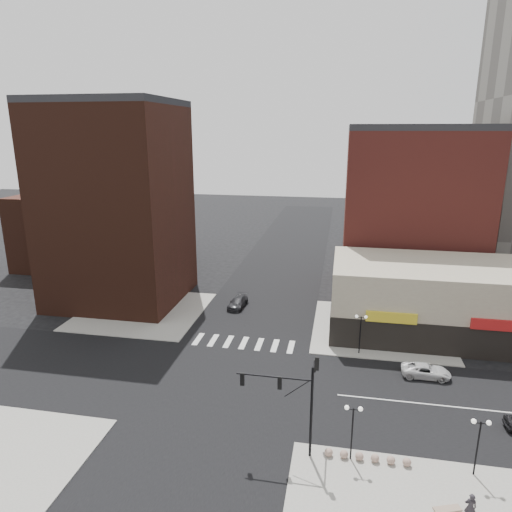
# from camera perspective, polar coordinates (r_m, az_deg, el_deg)

# --- Properties ---
(ground) EXTENTS (240.00, 240.00, 0.00)m
(ground) POSITION_cam_1_polar(r_m,az_deg,el_deg) (42.89, -3.83, -15.61)
(ground) COLOR black
(ground) RESTS_ON ground
(road_ew) EXTENTS (200.00, 14.00, 0.02)m
(road_ew) POSITION_cam_1_polar(r_m,az_deg,el_deg) (42.89, -3.83, -15.60)
(road_ew) COLOR black
(road_ew) RESTS_ON ground
(road_ns) EXTENTS (14.00, 200.00, 0.02)m
(road_ns) POSITION_cam_1_polar(r_m,az_deg,el_deg) (42.89, -3.83, -15.59)
(road_ns) COLOR black
(road_ns) RESTS_ON ground
(sidewalk_nw) EXTENTS (15.00, 15.00, 0.12)m
(sidewalk_nw) POSITION_cam_1_polar(r_m,az_deg,el_deg) (59.69, -13.95, -6.68)
(sidewalk_nw) COLOR gray
(sidewalk_nw) RESTS_ON ground
(sidewalk_ne) EXTENTS (15.00, 15.00, 0.12)m
(sidewalk_ne) POSITION_cam_1_polar(r_m,az_deg,el_deg) (54.86, 15.18, -8.80)
(sidewalk_ne) COLOR gray
(sidewalk_ne) RESTS_ON ground
(building_nw) EXTENTS (16.00, 15.00, 25.00)m
(building_nw) POSITION_cam_1_polar(r_m,az_deg,el_deg) (61.81, -16.99, 5.87)
(building_nw) COLOR #3A1C12
(building_nw) RESTS_ON ground
(building_nw_low) EXTENTS (20.00, 18.00, 12.00)m
(building_nw_low) POSITION_cam_1_polar(r_m,az_deg,el_deg) (82.54, -19.75, 3.32)
(building_nw_low) COLOR #3A1C12
(building_nw_low) RESTS_ON ground
(building_ne_midrise) EXTENTS (18.00, 15.00, 22.00)m
(building_ne_midrise) POSITION_cam_1_polar(r_m,az_deg,el_deg) (66.59, 18.84, 5.06)
(building_ne_midrise) COLOR maroon
(building_ne_midrise) RESTS_ON ground
(building_ne_row) EXTENTS (24.20, 12.20, 8.00)m
(building_ne_row) POSITION_cam_1_polar(r_m,az_deg,el_deg) (55.08, 22.16, -5.69)
(building_ne_row) COLOR #B4AB8F
(building_ne_row) RESTS_ON ground
(traffic_signal) EXTENTS (5.59, 3.09, 7.77)m
(traffic_signal) POSITION_cam_1_polar(r_m,az_deg,el_deg) (32.63, 5.30, -16.34)
(traffic_signal) COLOR black
(traffic_signal) RESTS_ON ground
(street_lamp_se_a) EXTENTS (1.22, 0.32, 4.16)m
(street_lamp_se_a) POSITION_cam_1_polar(r_m,az_deg,el_deg) (33.35, 12.02, -19.30)
(street_lamp_se_a) COLOR black
(street_lamp_se_a) RESTS_ON sidewalk_se
(street_lamp_se_b) EXTENTS (1.22, 0.32, 4.16)m
(street_lamp_se_b) POSITION_cam_1_polar(r_m,az_deg,el_deg) (34.63, 26.16, -19.26)
(street_lamp_se_b) COLOR black
(street_lamp_se_b) RESTS_ON sidewalk_se
(street_lamp_ne) EXTENTS (1.22, 0.32, 4.16)m
(street_lamp_ne) POSITION_cam_1_polar(r_m,az_deg,el_deg) (47.45, 12.96, -8.32)
(street_lamp_ne) COLOR black
(street_lamp_ne) RESTS_ON sidewalk_ne
(bollard_row) EXTENTS (5.83, 0.58, 0.58)m
(bollard_row) POSITION_cam_1_polar(r_m,az_deg,el_deg) (35.13, 13.73, -23.23)
(bollard_row) COLOR gray
(bollard_row) RESTS_ON sidewalk_se
(white_suv) EXTENTS (4.42, 2.07, 1.22)m
(white_suv) POSITION_cam_1_polar(r_m,az_deg,el_deg) (46.25, 20.48, -13.30)
(white_suv) COLOR silver
(white_suv) RESTS_ON ground
(dark_sedan_north) EXTENTS (2.17, 4.63, 1.31)m
(dark_sedan_north) POSITION_cam_1_polar(r_m,az_deg,el_deg) (59.14, -2.29, -5.80)
(dark_sedan_north) COLOR black
(dark_sedan_north) RESTS_ON ground
(pedestrian) EXTENTS (0.70, 0.48, 1.83)m
(pedestrian) POSITION_cam_1_polar(r_m,az_deg,el_deg) (32.64, 25.22, -26.52)
(pedestrian) COLOR #272429
(pedestrian) RESTS_ON sidewalk_se
(stone_bench) EXTENTS (1.72, 1.02, 0.38)m
(stone_bench) POSITION_cam_1_polar(r_m,az_deg,el_deg) (33.01, 22.78, -27.30)
(stone_bench) COLOR gray
(stone_bench) RESTS_ON sidewalk_se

